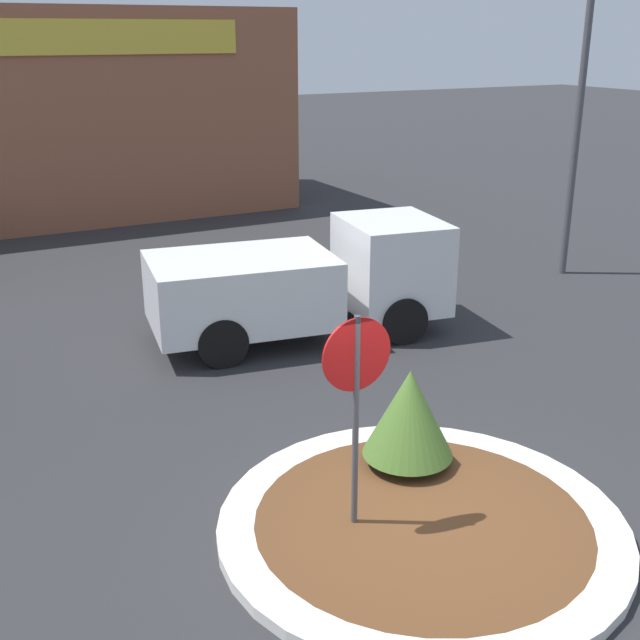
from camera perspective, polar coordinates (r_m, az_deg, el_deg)
The scene contains 7 objects.
ground_plane at distance 9.40m, azimuth 7.22°, elevation -14.60°, with size 120.00×120.00×0.00m, color #2D2D30.
traffic_island at distance 9.36m, azimuth 7.24°, elevation -14.24°, with size 4.59×4.59×0.14m.
stop_sign at distance 8.41m, azimuth 2.59°, elevation -4.61°, with size 0.81×0.07×2.58m.
island_shrub at distance 10.03m, azimuth 6.34°, elevation -6.57°, with size 1.14×1.14×1.27m.
utility_truck at distance 14.51m, azimuth -1.08°, elevation 2.84°, with size 5.58×2.88×2.04m.
storefront_building at distance 26.14m, azimuth -18.41°, elevation 13.80°, with size 13.47×6.07×5.97m.
light_pole at distance 18.82m, azimuth 18.11°, elevation 15.44°, with size 0.70×0.30×7.18m.
Camera 1 is at (-4.62, -6.24, 5.29)m, focal length 45.00 mm.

